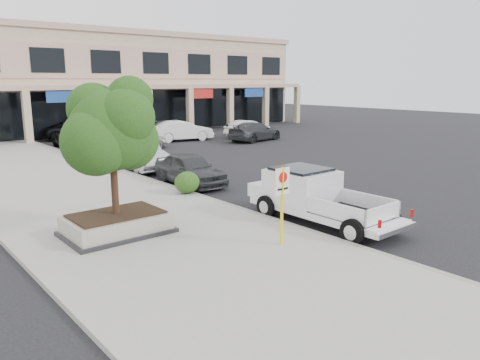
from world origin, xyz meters
The scene contains 19 objects.
ground centered at (0.00, 0.00, 0.00)m, with size 120.00×120.00×0.00m, color black.
sidewalk centered at (-5.50, 6.00, 0.07)m, with size 8.00×52.00×0.15m, color gray.
curb centered at (-1.55, 6.00, 0.07)m, with size 0.20×52.00×0.15m, color gray.
strip_mall centered at (8.00, 33.93, 4.75)m, with size 40.55×12.43×9.50m.
planter centered at (-6.50, 2.04, 0.48)m, with size 3.20×2.20×0.68m.
planter_tree centered at (-6.37, 2.20, 3.41)m, with size 2.90×2.55×4.00m.
no_parking_sign centered at (-3.20, -1.96, 1.63)m, with size 0.55×0.09×2.30m.
hedge centered at (-1.80, 5.17, 0.62)m, with size 1.10×0.99×0.94m, color #183F12.
pickup_truck centered at (-0.35, -1.14, 0.92)m, with size 2.17×5.87×1.85m, color white, non-canonical shape.
curb_car_a centered at (-0.41, 7.03, 0.76)m, with size 1.80×4.48×1.53m, color #303336.
curb_car_b centered at (-0.32, 12.15, 0.82)m, with size 1.73×4.97×1.64m, color #A9ABB2.
curb_car_c centered at (-0.46, 18.69, 0.67)m, with size 1.87×4.60×1.34m, color white.
curb_car_d centered at (0.02, 22.23, 0.72)m, with size 2.39×5.18×1.44m, color black.
lot_car_a centered at (3.28, 19.53, 0.74)m, with size 1.76×4.37×1.49m, color #A1A4A9.
lot_car_b centered at (8.36, 21.31, 0.83)m, with size 1.75×5.01×1.65m, color white.
lot_car_c centered at (12.97, 17.48, 0.77)m, with size 2.15×5.28×1.53m, color #2D2F32.
lot_car_d centered at (2.21, 27.63, 0.77)m, with size 2.54×5.51×1.53m, color black.
lot_car_e centered at (10.28, 26.35, 0.69)m, with size 1.62×4.04×1.37m, color #929399.
lot_car_f centered at (14.19, 19.81, 0.74)m, with size 1.56×4.48×1.47m, color silver.
Camera 1 is at (-12.51, -11.26, 4.89)m, focal length 35.00 mm.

